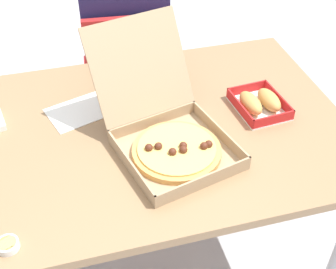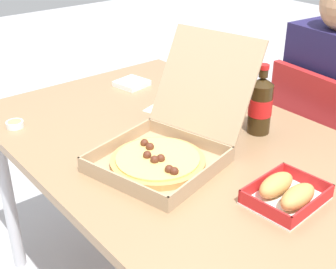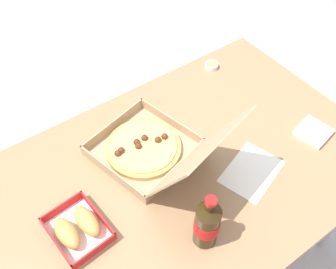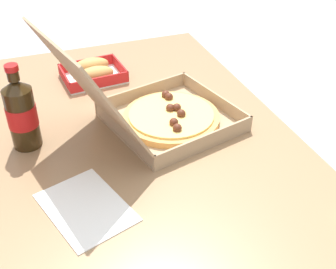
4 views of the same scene
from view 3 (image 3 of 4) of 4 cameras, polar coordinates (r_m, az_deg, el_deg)
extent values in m
plane|color=#B2B2B7|center=(1.91, 2.01, -17.42)|extent=(10.00, 10.00, 0.00)
cube|color=#997551|center=(1.29, 2.85, -5.40)|extent=(1.33, 0.88, 0.03)
cylinder|color=#B7B7BC|center=(2.01, 9.68, 4.10)|extent=(0.05, 0.05, 0.69)
cylinder|color=#B7B7BC|center=(1.70, -22.53, -13.13)|extent=(0.05, 0.05, 0.69)
cube|color=tan|center=(1.32, -3.73, -2.39)|extent=(0.37, 0.37, 0.01)
cube|color=tan|center=(1.38, -8.38, 1.47)|extent=(0.30, 0.08, 0.04)
cube|color=tan|center=(1.37, 0.54, 1.99)|extent=(0.08, 0.30, 0.04)
cube|color=tan|center=(1.24, -8.56, -5.92)|extent=(0.08, 0.30, 0.04)
cube|color=tan|center=(1.24, 1.34, -5.37)|extent=(0.30, 0.08, 0.04)
cube|color=tan|center=(1.09, 4.66, -2.95)|extent=(0.34, 0.23, 0.27)
cylinder|color=tan|center=(1.31, -3.76, -2.07)|extent=(0.26, 0.26, 0.02)
cylinder|color=#EAC666|center=(1.30, -3.78, -1.75)|extent=(0.23, 0.23, 0.01)
sphere|color=#562819|center=(1.28, -7.20, -2.43)|extent=(0.02, 0.02, 0.02)
sphere|color=#562819|center=(1.28, -7.71, -2.88)|extent=(0.02, 0.02, 0.02)
sphere|color=#562819|center=(1.30, -1.58, -0.81)|extent=(0.02, 0.02, 0.02)
sphere|color=#562819|center=(1.30, -4.83, -1.17)|extent=(0.02, 0.02, 0.02)
sphere|color=#562819|center=(1.29, -4.58, -1.76)|extent=(0.02, 0.02, 0.02)
sphere|color=#562819|center=(1.31, -3.62, -0.52)|extent=(0.02, 0.02, 0.02)
sphere|color=#562819|center=(1.31, -0.59, -0.33)|extent=(0.02, 0.02, 0.02)
cube|color=white|center=(1.19, -13.51, -14.28)|extent=(0.17, 0.20, 0.00)
cube|color=red|center=(1.21, -15.97, -10.70)|extent=(0.15, 0.02, 0.03)
cube|color=red|center=(1.13, -11.17, -17.22)|extent=(0.15, 0.02, 0.03)
cube|color=red|center=(1.18, -10.66, -11.94)|extent=(0.02, 0.19, 0.03)
cube|color=red|center=(1.16, -16.81, -15.74)|extent=(0.02, 0.19, 0.03)
ellipsoid|color=tan|center=(1.16, -12.37, -12.79)|extent=(0.07, 0.12, 0.05)
ellipsoid|color=tan|center=(1.16, -15.19, -14.53)|extent=(0.07, 0.12, 0.05)
cylinder|color=#33230F|center=(1.08, 5.94, -13.75)|extent=(0.07, 0.07, 0.16)
cone|color=#33230F|center=(1.00, 6.37, -11.41)|extent=(0.07, 0.07, 0.02)
cylinder|color=#33230F|center=(0.98, 6.50, -10.71)|extent=(0.03, 0.03, 0.02)
cylinder|color=red|center=(0.96, 6.60, -10.15)|extent=(0.03, 0.03, 0.01)
cylinder|color=red|center=(1.07, 5.98, -13.56)|extent=(0.07, 0.07, 0.06)
cube|color=white|center=(1.30, 12.68, -5.58)|extent=(0.25, 0.21, 0.00)
cube|color=white|center=(1.46, 21.41, 0.35)|extent=(0.13, 0.13, 0.02)
cylinder|color=white|center=(1.64, 6.70, 10.47)|extent=(0.06, 0.06, 0.02)
cylinder|color=#DBBC66|center=(1.63, 6.72, 10.63)|extent=(0.05, 0.05, 0.01)
camera|label=1|loc=(1.81, -18.75, 45.12)|focal=49.77mm
camera|label=2|loc=(1.50, -55.28, 15.63)|focal=49.54mm
camera|label=4|loc=(1.43, 42.50, 23.22)|focal=46.84mm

